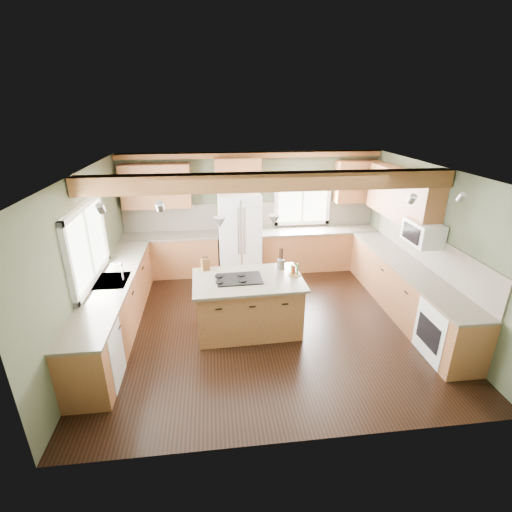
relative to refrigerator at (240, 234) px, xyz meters
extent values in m
plane|color=black|center=(0.30, -2.12, -0.90)|extent=(5.60, 5.60, 0.00)
plane|color=silver|center=(0.30, -2.12, 1.70)|extent=(5.60, 5.60, 0.00)
plane|color=#485039|center=(0.30, 0.38, 0.40)|extent=(5.60, 0.00, 5.60)
plane|color=#485039|center=(-2.50, -2.12, 0.40)|extent=(0.00, 5.00, 5.00)
plane|color=#485039|center=(3.10, -2.12, 0.40)|extent=(0.00, 5.00, 5.00)
cube|color=brown|center=(0.30, -2.27, 1.57)|extent=(5.55, 0.26, 0.26)
cube|color=brown|center=(0.30, 0.28, 1.64)|extent=(5.55, 0.20, 0.10)
cube|color=brown|center=(0.30, 0.36, 0.31)|extent=(5.58, 0.03, 0.58)
cube|color=brown|center=(3.08, -2.07, 0.31)|extent=(0.03, 3.70, 0.58)
cube|color=brown|center=(-1.49, 0.08, -0.46)|extent=(2.02, 0.60, 0.88)
cube|color=#4E4539|center=(-1.49, 0.08, 0.00)|extent=(2.06, 0.64, 0.04)
cube|color=brown|center=(1.79, 0.08, -0.46)|extent=(2.62, 0.60, 0.88)
cube|color=#4E4539|center=(1.79, 0.08, 0.00)|extent=(2.66, 0.64, 0.04)
cube|color=brown|center=(-2.20, -2.07, -0.46)|extent=(0.60, 3.70, 0.88)
cube|color=#4E4539|center=(-2.20, -2.07, 0.00)|extent=(0.64, 3.74, 0.04)
cube|color=brown|center=(2.80, -2.07, -0.46)|extent=(0.60, 3.70, 0.88)
cube|color=#4E4539|center=(2.80, -2.07, 0.00)|extent=(0.64, 3.74, 0.04)
cube|color=brown|center=(-1.69, 0.21, 1.05)|extent=(1.40, 0.35, 0.90)
cube|color=brown|center=(0.00, 0.21, 1.25)|extent=(0.96, 0.35, 0.70)
cube|color=brown|center=(2.92, -1.22, 1.05)|extent=(0.35, 2.20, 0.90)
cube|color=brown|center=(2.60, 0.21, 1.05)|extent=(0.90, 0.35, 0.90)
cube|color=white|center=(-2.48, -2.07, 0.65)|extent=(0.04, 1.60, 1.05)
cube|color=white|center=(1.45, 0.36, 0.65)|extent=(1.10, 0.04, 1.00)
cube|color=#262628|center=(-2.20, -2.07, 0.01)|extent=(0.50, 0.65, 0.03)
cylinder|color=#B2B2B7|center=(-2.02, -2.07, 0.15)|extent=(0.02, 0.02, 0.28)
cube|color=white|center=(-2.19, -3.37, -0.47)|extent=(0.60, 0.60, 0.84)
cube|color=white|center=(2.79, -3.37, -0.47)|extent=(0.60, 0.72, 0.84)
cube|color=white|center=(2.88, -2.17, 0.65)|extent=(0.40, 0.70, 0.38)
cone|color=#B2B2B7|center=(-0.46, -2.28, 0.98)|extent=(0.18, 0.18, 0.16)
cone|color=#B2B2B7|center=(0.37, -2.25, 0.98)|extent=(0.18, 0.18, 0.16)
cube|color=silver|center=(0.00, 0.00, 0.00)|extent=(0.90, 0.74, 1.80)
cube|color=brown|center=(-0.04, -2.27, -0.46)|extent=(1.68, 1.06, 0.88)
cube|color=#4E4539|center=(-0.04, -2.27, 0.00)|extent=(1.80, 1.17, 0.04)
cube|color=black|center=(-0.18, -2.27, 0.03)|extent=(0.73, 0.50, 0.02)
cube|color=brown|center=(-0.72, -1.84, 0.12)|extent=(0.14, 0.12, 0.21)
cylinder|color=#3F3A33|center=(0.55, -1.94, 0.10)|extent=(0.16, 0.16, 0.17)
camera|label=1|loc=(-0.55, -7.61, 2.61)|focal=26.00mm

